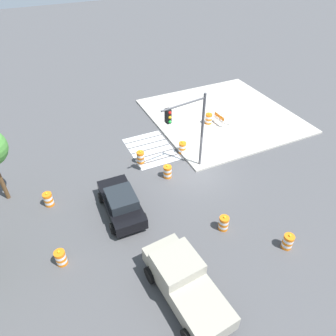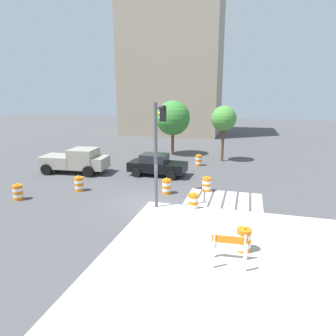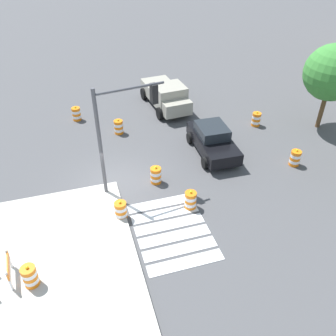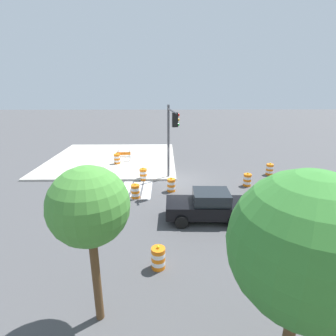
{
  "view_description": "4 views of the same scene",
  "coord_description": "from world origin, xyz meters",
  "px_view_note": "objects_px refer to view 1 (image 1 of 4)",
  "views": [
    {
      "loc": [
        -14.45,
        9.02,
        14.04
      ],
      "look_at": [
        -0.17,
        2.28,
        1.32
      ],
      "focal_mm": 33.37,
      "sensor_mm": 36.0,
      "label": 1
    },
    {
      "loc": [
        5.14,
        -14.95,
        6.11
      ],
      "look_at": [
        0.69,
        1.5,
        1.78
      ],
      "focal_mm": 31.86,
      "sensor_mm": 36.0,
      "label": 2
    },
    {
      "loc": [
        14.58,
        -1.58,
        11.62
      ],
      "look_at": [
        0.91,
        2.55,
        1.13
      ],
      "focal_mm": 37.92,
      "sensor_mm": 36.0,
      "label": 3
    },
    {
      "loc": [
        0.88,
        18.45,
        7.0
      ],
      "look_at": [
        0.66,
        1.72,
        1.58
      ],
      "focal_mm": 27.51,
      "sensor_mm": 36.0,
      "label": 4
    }
  ],
  "objects_px": {
    "traffic_barrel_crosswalk_end": "(167,172)",
    "traffic_barrel_lane_center": "(288,242)",
    "construction_barricade": "(221,118)",
    "traffic_barrel_median_near": "(48,199)",
    "traffic_barrel_near_corner": "(141,157)",
    "traffic_barrel_far_curb": "(61,258)",
    "pickup_truck": "(183,281)",
    "traffic_barrel_opposite_curb": "(182,148)",
    "traffic_light_pole": "(189,123)",
    "traffic_barrel_median_far": "(224,223)",
    "traffic_barrel_on_sidewalk": "(209,119)",
    "sports_car": "(121,203)"
  },
  "relations": [
    {
      "from": "traffic_barrel_opposite_curb",
      "to": "traffic_barrel_on_sidewalk",
      "type": "bearing_deg",
      "value": -55.42
    },
    {
      "from": "traffic_barrel_median_far",
      "to": "construction_barricade",
      "type": "height_order",
      "value": "construction_barricade"
    },
    {
      "from": "traffic_barrel_crosswalk_end",
      "to": "traffic_barrel_lane_center",
      "type": "bearing_deg",
      "value": -157.59
    },
    {
      "from": "traffic_barrel_crosswalk_end",
      "to": "traffic_barrel_lane_center",
      "type": "relative_size",
      "value": 1.0
    },
    {
      "from": "traffic_barrel_opposite_curb",
      "to": "traffic_barrel_median_near",
      "type": "bearing_deg",
      "value": 97.85
    },
    {
      "from": "traffic_barrel_crosswalk_end",
      "to": "traffic_barrel_median_far",
      "type": "distance_m",
      "value": 5.61
    },
    {
      "from": "traffic_barrel_median_near",
      "to": "traffic_barrel_far_curb",
      "type": "bearing_deg",
      "value": 178.97
    },
    {
      "from": "construction_barricade",
      "to": "traffic_light_pole",
      "type": "relative_size",
      "value": 0.24
    },
    {
      "from": "sports_car",
      "to": "traffic_barrel_far_curb",
      "type": "relative_size",
      "value": 4.26
    },
    {
      "from": "traffic_barrel_median_near",
      "to": "traffic_barrel_opposite_curb",
      "type": "xyz_separation_m",
      "value": [
        1.38,
        -10.04,
        0.0
      ]
    },
    {
      "from": "traffic_barrel_median_near",
      "to": "traffic_light_pole",
      "type": "distance_m",
      "value": 9.95
    },
    {
      "from": "traffic_barrel_opposite_curb",
      "to": "construction_barricade",
      "type": "relative_size",
      "value": 0.78
    },
    {
      "from": "pickup_truck",
      "to": "traffic_barrel_far_curb",
      "type": "distance_m",
      "value": 6.43
    },
    {
      "from": "traffic_barrel_far_curb",
      "to": "construction_barricade",
      "type": "relative_size",
      "value": 0.78
    },
    {
      "from": "construction_barricade",
      "to": "traffic_barrel_far_curb",
      "type": "bearing_deg",
      "value": 118.89
    },
    {
      "from": "traffic_barrel_far_curb",
      "to": "traffic_barrel_opposite_curb",
      "type": "relative_size",
      "value": 1.0
    },
    {
      "from": "traffic_barrel_on_sidewalk",
      "to": "traffic_barrel_opposite_curb",
      "type": "bearing_deg",
      "value": 124.58
    },
    {
      "from": "traffic_barrel_median_far",
      "to": "traffic_light_pole",
      "type": "bearing_deg",
      "value": -5.86
    },
    {
      "from": "pickup_truck",
      "to": "traffic_barrel_opposite_curb",
      "type": "distance_m",
      "value": 11.41
    },
    {
      "from": "traffic_barrel_median_far",
      "to": "traffic_barrel_lane_center",
      "type": "bearing_deg",
      "value": -136.89
    },
    {
      "from": "sports_car",
      "to": "traffic_barrel_median_far",
      "type": "relative_size",
      "value": 4.26
    },
    {
      "from": "traffic_barrel_near_corner",
      "to": "traffic_barrel_on_sidewalk",
      "type": "xyz_separation_m",
      "value": [
        2.44,
        -7.2,
        0.15
      ]
    },
    {
      "from": "traffic_barrel_median_far",
      "to": "traffic_barrel_opposite_curb",
      "type": "bearing_deg",
      "value": -9.65
    },
    {
      "from": "traffic_barrel_median_near",
      "to": "construction_barricade",
      "type": "xyz_separation_m",
      "value": [
        3.58,
        -14.83,
        0.27
      ]
    },
    {
      "from": "construction_barricade",
      "to": "traffic_light_pole",
      "type": "distance_m",
      "value": 7.7
    },
    {
      "from": "construction_barricade",
      "to": "sports_car",
      "type": "bearing_deg",
      "value": 119.3
    },
    {
      "from": "traffic_barrel_far_curb",
      "to": "traffic_barrel_opposite_curb",
      "type": "xyz_separation_m",
      "value": [
        6.03,
        -10.12,
        0.0
      ]
    },
    {
      "from": "construction_barricade",
      "to": "traffic_barrel_opposite_curb",
      "type": "bearing_deg",
      "value": 114.69
    },
    {
      "from": "traffic_barrel_median_near",
      "to": "traffic_barrel_median_far",
      "type": "distance_m",
      "value": 10.74
    },
    {
      "from": "construction_barricade",
      "to": "traffic_light_pole",
      "type": "bearing_deg",
      "value": 128.0
    },
    {
      "from": "traffic_barrel_opposite_curb",
      "to": "traffic_barrel_on_sidewalk",
      "type": "relative_size",
      "value": 1.0
    },
    {
      "from": "sports_car",
      "to": "traffic_barrel_crosswalk_end",
      "type": "height_order",
      "value": "sports_car"
    },
    {
      "from": "traffic_barrel_near_corner",
      "to": "construction_barricade",
      "type": "relative_size",
      "value": 0.78
    },
    {
      "from": "pickup_truck",
      "to": "traffic_barrel_on_sidewalk",
      "type": "relative_size",
      "value": 5.2
    },
    {
      "from": "traffic_barrel_near_corner",
      "to": "traffic_barrel_median_far",
      "type": "bearing_deg",
      "value": -165.72
    },
    {
      "from": "traffic_barrel_median_far",
      "to": "traffic_barrel_opposite_curb",
      "type": "relative_size",
      "value": 1.0
    },
    {
      "from": "traffic_barrel_median_near",
      "to": "traffic_barrel_far_curb",
      "type": "height_order",
      "value": "same"
    },
    {
      "from": "traffic_barrel_near_corner",
      "to": "traffic_barrel_median_near",
      "type": "height_order",
      "value": "same"
    },
    {
      "from": "traffic_barrel_near_corner",
      "to": "traffic_barrel_far_curb",
      "type": "xyz_separation_m",
      "value": [
        -6.27,
        6.82,
        0.0
      ]
    },
    {
      "from": "traffic_barrel_near_corner",
      "to": "pickup_truck",
      "type": "bearing_deg",
      "value": 169.58
    },
    {
      "from": "traffic_barrel_far_curb",
      "to": "traffic_light_pole",
      "type": "height_order",
      "value": "traffic_light_pole"
    },
    {
      "from": "traffic_barrel_median_far",
      "to": "traffic_barrel_far_curb",
      "type": "bearing_deg",
      "value": 79.72
    },
    {
      "from": "traffic_barrel_median_far",
      "to": "traffic_barrel_far_curb",
      "type": "height_order",
      "value": "same"
    },
    {
      "from": "traffic_barrel_crosswalk_end",
      "to": "construction_barricade",
      "type": "xyz_separation_m",
      "value": [
        4.29,
        -7.03,
        0.27
      ]
    },
    {
      "from": "sports_car",
      "to": "traffic_barrel_opposite_curb",
      "type": "bearing_deg",
      "value": -57.37
    },
    {
      "from": "construction_barricade",
      "to": "traffic_barrel_median_near",
      "type": "bearing_deg",
      "value": 103.59
    },
    {
      "from": "traffic_barrel_lane_center",
      "to": "traffic_barrel_near_corner",
      "type": "bearing_deg",
      "value": 22.88
    },
    {
      "from": "sports_car",
      "to": "traffic_barrel_near_corner",
      "type": "height_order",
      "value": "sports_car"
    },
    {
      "from": "traffic_barrel_crosswalk_end",
      "to": "traffic_barrel_opposite_curb",
      "type": "bearing_deg",
      "value": -46.9
    },
    {
      "from": "pickup_truck",
      "to": "traffic_barrel_near_corner",
      "type": "bearing_deg",
      "value": -10.42
    }
  ]
}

